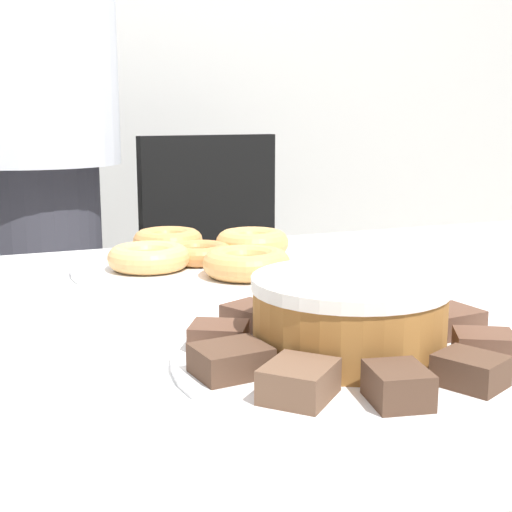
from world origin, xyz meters
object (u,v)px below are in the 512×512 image
plate_cake (348,357)px  frosted_cake (349,314)px  person_standing (29,140)px  office_chair_right (238,322)px  plate_donuts (199,266)px

plate_cake → frosted_cake: frosted_cake is taller
person_standing → frosted_cake: bearing=-80.7°
office_chair_right → plate_cake: bearing=-115.0°
plate_cake → plate_donuts: (-0.00, 0.44, 0.00)m
person_standing → office_chair_right: 0.68m
office_chair_right → plate_donuts: 0.79m
person_standing → office_chair_right: (0.49, 0.01, -0.47)m
office_chair_right → frosted_cake: 1.20m
plate_cake → person_standing: bearing=99.3°
office_chair_right → plate_donuts: size_ratio=2.45×
person_standing → plate_cake: size_ratio=5.31×
person_standing → frosted_cake: 1.12m
person_standing → plate_donuts: 0.70m
frosted_cake → plate_cake: bearing=-63.4°
office_chair_right → plate_cake: office_chair_right is taller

